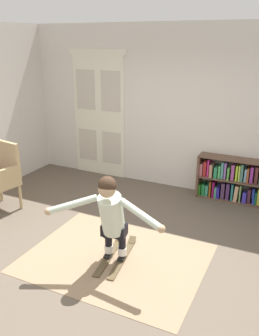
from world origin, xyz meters
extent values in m
plane|color=brown|center=(0.00, 0.00, 0.00)|extent=(7.20, 7.20, 0.00)
cube|color=silver|center=(0.00, 2.60, 1.45)|extent=(6.00, 0.10, 2.90)
cube|color=silver|center=(-1.89, 2.54, 1.18)|extent=(0.55, 0.04, 2.35)
cube|color=beige|center=(-1.89, 2.52, 1.69)|extent=(0.41, 0.01, 0.76)
cube|color=beige|center=(-1.89, 2.52, 0.59)|extent=(0.41, 0.01, 0.64)
cube|color=silver|center=(-1.34, 2.54, 1.18)|extent=(0.55, 0.04, 2.35)
cube|color=beige|center=(-1.34, 2.52, 1.69)|extent=(0.41, 0.01, 0.76)
cube|color=beige|center=(-1.34, 2.52, 0.59)|extent=(0.41, 0.01, 0.64)
cube|color=silver|center=(-1.62, 2.54, 2.40)|extent=(1.22, 0.04, 0.10)
cube|color=#8C7156|center=(0.09, -0.03, 0.00)|extent=(2.21, 1.72, 0.01)
cube|color=brown|center=(0.49, 2.39, 0.38)|extent=(0.04, 0.30, 0.75)
cube|color=brown|center=(1.24, 2.39, 0.01)|extent=(1.51, 0.30, 0.02)
cube|color=brown|center=(1.24, 2.39, 0.38)|extent=(1.51, 0.30, 0.02)
cube|color=brown|center=(1.24, 2.39, 0.74)|extent=(1.51, 0.30, 0.02)
cube|color=#28721B|center=(0.53, 2.38, 0.12)|extent=(0.04, 0.20, 0.19)
cube|color=#1C7439|center=(0.59, 2.39, 0.12)|extent=(0.06, 0.19, 0.20)
cube|color=#36886C|center=(0.65, 2.40, 0.12)|extent=(0.05, 0.21, 0.19)
cube|color=brown|center=(0.71, 2.38, 0.16)|extent=(0.03, 0.19, 0.28)
cube|color=#76124A|center=(0.76, 2.40, 0.16)|extent=(0.04, 0.21, 0.28)
cube|color=#469577|center=(0.81, 2.38, 0.12)|extent=(0.03, 0.21, 0.19)
cube|color=#2A22A5|center=(0.85, 2.37, 0.12)|extent=(0.05, 0.20, 0.20)
cube|color=#4E3251|center=(0.92, 2.40, 0.16)|extent=(0.06, 0.20, 0.29)
cube|color=#482B5D|center=(1.01, 2.38, 0.17)|extent=(0.05, 0.18, 0.30)
cube|color=#277877|center=(1.08, 2.40, 0.17)|extent=(0.03, 0.24, 0.30)
cube|color=tan|center=(1.15, 2.38, 0.16)|extent=(0.07, 0.20, 0.28)
cube|color=#6E9755|center=(1.22, 2.40, 0.17)|extent=(0.03, 0.24, 0.30)
cube|color=#3D33BF|center=(1.29, 2.37, 0.11)|extent=(0.06, 0.18, 0.18)
cube|color=#52293E|center=(1.36, 2.41, 0.14)|extent=(0.05, 0.15, 0.23)
cube|color=#2236A8|center=(1.43, 2.41, 0.16)|extent=(0.05, 0.21, 0.27)
cube|color=#14583B|center=(1.47, 2.38, 0.12)|extent=(0.03, 0.16, 0.21)
cube|color=#B0636D|center=(0.53, 2.37, 0.49)|extent=(0.05, 0.19, 0.21)
cube|color=maroon|center=(0.59, 2.41, 0.52)|extent=(0.05, 0.24, 0.26)
cube|color=#C1267F|center=(0.65, 2.40, 0.53)|extent=(0.03, 0.22, 0.30)
cube|color=#A97B62|center=(0.70, 2.37, 0.50)|extent=(0.05, 0.21, 0.23)
cube|color=#2A7D54|center=(0.78, 2.39, 0.48)|extent=(0.05, 0.23, 0.20)
cube|color=#50C466|center=(0.84, 2.38, 0.49)|extent=(0.03, 0.16, 0.21)
cube|color=teal|center=(0.88, 2.39, 0.53)|extent=(0.04, 0.17, 0.29)
cube|color=#8663B4|center=(0.93, 2.39, 0.53)|extent=(0.03, 0.17, 0.29)
cube|color=#54AA43|center=(0.99, 2.38, 0.49)|extent=(0.03, 0.22, 0.22)
cube|color=#A74997|center=(1.06, 2.39, 0.52)|extent=(0.05, 0.17, 0.27)
cube|color=#A9D82B|center=(1.12, 2.41, 0.52)|extent=(0.03, 0.22, 0.27)
cube|color=#B6D655|center=(1.17, 2.40, 0.52)|extent=(0.03, 0.19, 0.28)
cube|color=#437363|center=(1.21, 2.40, 0.54)|extent=(0.04, 0.20, 0.30)
cube|color=#6DA8CF|center=(1.26, 2.39, 0.50)|extent=(0.04, 0.14, 0.22)
cube|color=brown|center=(1.30, 2.40, 0.51)|extent=(0.03, 0.22, 0.25)
cube|color=purple|center=(1.36, 2.40, 0.52)|extent=(0.05, 0.15, 0.26)
cube|color=#532625|center=(1.44, 2.40, 0.53)|extent=(0.05, 0.19, 0.29)
cylinder|color=tan|center=(-2.48, 0.64, 0.21)|extent=(0.06, 0.06, 0.42)
cylinder|color=tan|center=(-1.97, 0.55, 0.21)|extent=(0.06, 0.06, 0.42)
cube|color=tan|center=(-2.22, 0.61, 0.80)|extent=(0.60, 0.16, 0.60)
cube|color=tan|center=(-2.00, 0.30, 0.62)|extent=(0.16, 0.56, 0.28)
cube|color=#4D3F26|center=(0.00, -0.05, 0.01)|extent=(0.22, 0.90, 0.01)
cube|color=#4D3F26|center=(-0.06, 0.37, 0.05)|extent=(0.11, 0.13, 0.06)
cube|color=black|center=(0.00, -0.07, 0.04)|extent=(0.10, 0.13, 0.04)
cube|color=#4D3F26|center=(0.18, -0.02, 0.01)|extent=(0.22, 0.90, 0.01)
cube|color=#4D3F26|center=(0.12, 0.39, 0.05)|extent=(0.11, 0.13, 0.06)
cube|color=black|center=(0.18, -0.04, 0.04)|extent=(0.10, 0.13, 0.04)
cylinder|color=white|center=(0.00, -0.05, 0.13)|extent=(0.12, 0.12, 0.10)
cylinder|color=black|center=(0.00, -0.05, 0.33)|extent=(0.10, 0.10, 0.30)
cylinder|color=black|center=(0.00, -0.07, 0.43)|extent=(0.12, 0.12, 0.22)
cylinder|color=white|center=(0.18, -0.02, 0.13)|extent=(0.12, 0.12, 0.10)
cylinder|color=black|center=(0.18, -0.02, 0.33)|extent=(0.10, 0.10, 0.30)
cylinder|color=black|center=(0.18, -0.05, 0.43)|extent=(0.12, 0.12, 0.22)
cube|color=black|center=(0.09, -0.06, 0.43)|extent=(0.32, 0.22, 0.14)
cylinder|color=silver|center=(0.10, -0.14, 0.68)|extent=(0.34, 0.45, 0.58)
sphere|color=tan|center=(0.12, -0.27, 1.05)|extent=(0.23, 0.23, 0.20)
sphere|color=#382619|center=(0.12, -0.26, 1.09)|extent=(0.24, 0.24, 0.21)
cylinder|color=silver|center=(-0.27, -0.38, 0.83)|extent=(0.54, 0.37, 0.23)
sphere|color=tan|center=(-0.51, -0.53, 0.76)|extent=(0.10, 0.10, 0.09)
cylinder|color=silver|center=(0.53, -0.27, 0.83)|extent=(0.58, 0.23, 0.23)
sphere|color=tan|center=(0.80, -0.34, 0.76)|extent=(0.10, 0.10, 0.09)
camera|label=1|loc=(1.94, -3.45, 2.62)|focal=38.31mm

